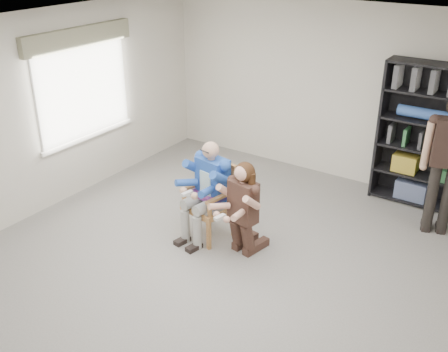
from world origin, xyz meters
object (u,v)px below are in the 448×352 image
Objects in this scene: bookshelf at (443,140)px; standing_man at (445,168)px; seated_man at (208,191)px; kneeling_woman at (241,210)px; armchair at (208,201)px.

bookshelf is 1.11× the size of standing_man.
bookshelf is at bearing 88.83° from standing_man.
kneeling_woman is (0.58, -0.12, -0.06)m from seated_man.
standing_man is at bearing -73.60° from bookshelf.
armchair is 0.49× the size of bookshelf.
bookshelf reaches higher than seated_man.
seated_man is at bearing 179.18° from kneeling_woman.
standing_man is (2.48, 1.78, 0.27)m from seated_man.
bookshelf is (1.69, 2.62, 0.43)m from kneeling_woman.
kneeling_woman is at bearing -0.82° from armchair.
seated_man is 3.06m from standing_man.
armchair is at bearing 179.18° from kneeling_woman.
standing_man is at bearing 46.59° from armchair.
standing_man is at bearing 46.59° from seated_man.
seated_man reaches higher than armchair.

